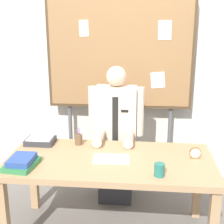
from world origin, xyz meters
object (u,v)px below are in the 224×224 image
Objects in this scene: bulletin_board at (120,54)px; open_notebook at (111,159)px; paper_tray at (40,141)px; desk at (110,167)px; pen_holder at (79,139)px; desk_clock at (195,153)px; coffee_mug at (159,170)px; person at (116,141)px; book_stack at (22,162)px.

open_notebook is at bearing -89.25° from bulletin_board.
paper_tray reaches higher than open_notebook.
desk is 10.75× the size of pen_holder.
coffee_mug is at bearing -131.63° from desk_clock.
bulletin_board is at bearing 47.50° from paper_tray.
bulletin_board is (0.00, 0.41, 0.83)m from person.
desk_clock is at bearing -11.44° from pen_holder.
coffee_mug is (0.38, -0.25, 0.04)m from open_notebook.
desk_clock is (0.71, -0.52, 0.12)m from person.
desk is 0.09m from open_notebook.
bulletin_board is at bearing 89.98° from desk.
person is 14.38× the size of coffee_mug.
bulletin_board reaches higher than desk_clock.
coffee_mug reaches higher than open_notebook.
book_stack is at bearing -163.26° from open_notebook.
open_notebook is at bearing 146.42° from coffee_mug.
paper_tray is at bearing 171.98° from desk_clock.
pen_holder is at bearing 138.42° from desk.
pen_holder is (-1.03, 0.21, 0.01)m from desk_clock.
book_stack is at bearing -118.41° from bulletin_board.
open_notebook is 1.14× the size of paper_tray.
bulletin_board is 21.50× the size of coffee_mug.
desk is at bearing 124.85° from open_notebook.
book_stack is at bearing -129.03° from person.
bulletin_board is at bearing 107.08° from coffee_mug.
desk is 0.45m from pen_holder.
book_stack is 1.01× the size of open_notebook.
person reaches higher than book_stack.
desk is 1.21× the size of person.
book_stack is 1.88× the size of pen_holder.
pen_holder is at bearing 55.46° from book_stack.
coffee_mug is (1.07, -0.05, 0.01)m from book_stack.
bulletin_board is at bearing 61.59° from book_stack.
person is at bearing 44.79° from pen_holder.
book_stack is 1.07m from coffee_mug.
person reaches higher than desk.
pen_holder is at bearing -135.21° from person.
desk is at bearing -90.02° from bulletin_board.
desk_clock reaches higher than desk.
open_notebook is at bearing -88.72° from person.
desk is 0.50m from coffee_mug.
open_notebook reaches higher than desk.
book_stack is at bearing -167.64° from desk_clock.
open_notebook is 3.05× the size of desk_clock.
desk is at bearing -90.00° from person.
coffee_mug is at bearing -65.65° from person.
bulletin_board reaches higher than book_stack.
open_notebook is 1.85× the size of pen_holder.
open_notebook is 0.45m from pen_holder.
coffee_mug is at bearing -2.57° from book_stack.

